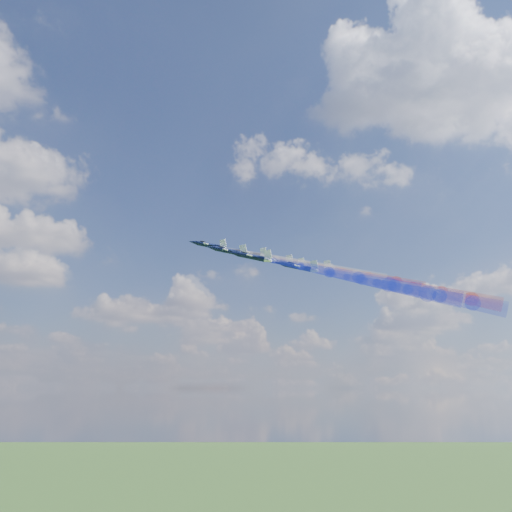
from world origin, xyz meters
TOP-DOWN VIEW (x-y plane):
  - jet_lead at (-35.14, -5.92)m, footprint 16.39×16.81m
  - trail_lead at (-16.04, -27.24)m, footprint 34.35×38.39m
  - jet_inner_left at (-35.29, -18.21)m, footprint 16.39×16.81m
  - trail_inner_left at (-16.20, -39.53)m, footprint 34.35×38.39m
  - jet_inner_right at (-21.66, -7.29)m, footprint 16.39×16.81m
  - trail_inner_right at (-2.57, -28.61)m, footprint 34.35×38.39m
  - jet_outer_left at (-35.25, -30.96)m, footprint 16.39×16.81m
  - trail_outer_left at (-16.15, -52.28)m, footprint 34.35×38.39m
  - jet_center_third at (-20.70, -19.93)m, footprint 16.39×16.81m
  - trail_center_third at (-1.60, -41.25)m, footprint 34.35×38.39m
  - jet_outer_right at (-8.33, -8.94)m, footprint 16.39×16.81m
  - trail_outer_right at (10.77, -30.26)m, footprint 34.35×38.39m
  - jet_rear_left at (-21.62, -32.88)m, footprint 16.39×16.81m
  - trail_rear_left at (-2.53, -54.20)m, footprint 34.35×38.39m
  - jet_rear_right at (-8.74, -22.49)m, footprint 16.39×16.81m
  - trail_rear_right at (10.35, -43.81)m, footprint 34.35×38.39m

SIDE VIEW (x-z plane):
  - trail_rear_left at x=-2.53m, z-range 105.48..122.40m
  - trail_outer_left at x=-16.15m, z-range 107.08..124.00m
  - trail_rear_right at x=10.35m, z-range 108.90..125.82m
  - trail_center_third at x=-1.60m, z-range 109.60..126.53m
  - trail_inner_left at x=-16.20m, z-range 111.16..128.09m
  - trail_outer_right at x=10.77m, z-range 112.18..129.10m
  - jet_rear_left at x=-21.62m, z-range 117.44..125.53m
  - trail_inner_right at x=-2.57m, z-range 114.25..131.18m
  - jet_outer_left at x=-35.25m, z-range 119.04..127.13m
  - trail_lead at x=-16.04m, z-range 115.40..132.33m
  - jet_rear_right at x=-8.74m, z-range 120.86..128.95m
  - jet_center_third at x=-20.70m, z-range 121.56..129.66m
  - jet_inner_left at x=-35.29m, z-range 123.12..131.21m
  - jet_outer_right at x=-8.33m, z-range 124.14..132.23m
  - jet_inner_right at x=-21.66m, z-range 126.21..134.31m
  - jet_lead at x=-35.14m, z-range 127.36..135.45m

